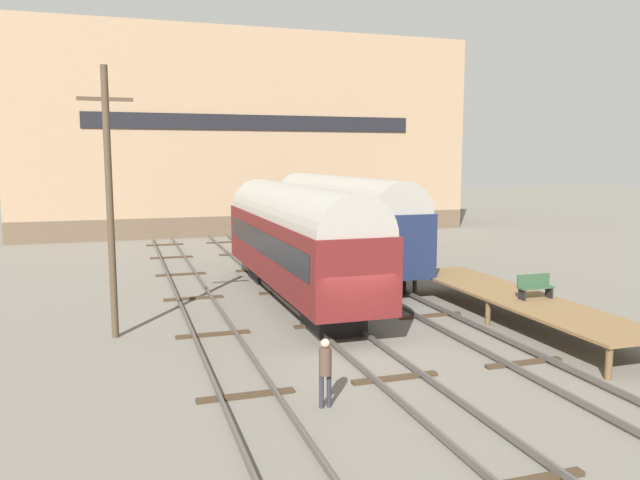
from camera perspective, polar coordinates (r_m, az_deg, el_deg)
The scene contains 11 objects.
ground_plane at distance 20.87m, azimuth 3.38°, elevation -9.92°, with size 200.00×200.00×0.00m, color #6B665B.
track_left at distance 19.75m, azimuth -8.50°, elevation -10.58°, with size 2.60×60.00×0.26m.
track_middle at distance 20.83m, azimuth 3.39°, elevation -9.54°, with size 2.60×60.00×0.26m.
track_right at distance 22.68m, azimuth 13.65°, elevation -8.32°, with size 2.60×60.00×0.26m.
train_car_maroon at distance 27.17m, azimuth -2.25°, elevation 0.42°, with size 3.04×15.34×5.11m.
train_car_navy at distance 34.49m, azimuth 1.77°, elevation 2.10°, with size 3.02×16.90×5.26m.
station_platform at distance 24.95m, azimuth 17.53°, elevation -5.08°, with size 2.77×12.50×1.04m.
bench at distance 24.59m, azimuth 19.05°, elevation -3.97°, with size 1.40×0.40×0.91m.
person_worker at distance 15.91m, azimuth 0.48°, elevation -11.45°, with size 0.32×0.32×1.79m.
utility_pole at distance 22.46m, azimuth -18.68°, elevation 3.48°, with size 1.80×0.24×9.32m.
warehouse_building at distance 55.57m, azimuth -7.07°, elevation 9.47°, with size 37.15×10.88×16.36m.
Camera 1 is at (-7.25, -18.54, 6.26)m, focal length 35.00 mm.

